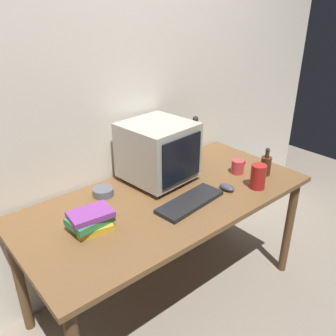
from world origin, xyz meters
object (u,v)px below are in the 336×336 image
(cd_spindle, at_px, (103,192))
(crt_monitor, at_px, (158,151))
(bottle_short, at_px, (266,165))
(computer_mouse, at_px, (227,187))
(keyboard, at_px, (190,202))
(metal_canister, at_px, (258,177))
(mug, at_px, (238,167))
(bottle_tall, at_px, (195,147))
(book_stack, at_px, (91,220))

(cd_spindle, bearing_deg, crt_monitor, -8.56)
(bottle_short, bearing_deg, computer_mouse, 176.54)
(computer_mouse, bearing_deg, crt_monitor, 120.33)
(bottle_short, bearing_deg, crt_monitor, 145.93)
(keyboard, relative_size, metal_canister, 2.80)
(mug, height_order, cd_spindle, mug)
(metal_canister, bearing_deg, bottle_tall, 96.77)
(crt_monitor, bearing_deg, keyboard, -97.90)
(bottle_tall, bearing_deg, computer_mouse, -104.71)
(crt_monitor, distance_m, cd_spindle, 0.41)
(metal_canister, bearing_deg, computer_mouse, 148.21)
(mug, xyz_separation_m, cd_spindle, (-0.82, 0.31, -0.02))
(computer_mouse, xyz_separation_m, cd_spindle, (-0.59, 0.42, 0.00))
(cd_spindle, bearing_deg, computer_mouse, -35.45)
(bottle_tall, distance_m, book_stack, 0.94)
(keyboard, relative_size, cd_spindle, 3.50)
(crt_monitor, distance_m, bottle_tall, 0.33)
(metal_canister, bearing_deg, bottle_short, 22.45)
(metal_canister, bearing_deg, cd_spindle, 145.30)
(mug, bearing_deg, cd_spindle, 159.06)
(book_stack, height_order, mug, book_stack)
(bottle_short, height_order, cd_spindle, bottle_short)
(computer_mouse, relative_size, cd_spindle, 0.83)
(computer_mouse, bearing_deg, bottle_tall, 73.76)
(computer_mouse, bearing_deg, keyboard, 172.35)
(bottle_tall, height_order, cd_spindle, bottle_tall)
(keyboard, xyz_separation_m, cd_spindle, (-0.32, 0.39, 0.01))
(keyboard, relative_size, bottle_tall, 1.22)
(computer_mouse, xyz_separation_m, bottle_tall, (0.10, 0.38, 0.11))
(crt_monitor, bearing_deg, metal_canister, -50.28)
(book_stack, bearing_deg, bottle_short, -9.13)
(computer_mouse, height_order, bottle_short, bottle_short)
(keyboard, height_order, metal_canister, metal_canister)
(computer_mouse, distance_m, bottle_tall, 0.41)
(mug, bearing_deg, computer_mouse, -154.61)
(computer_mouse, relative_size, bottle_tall, 0.29)
(mug, bearing_deg, book_stack, 176.86)
(computer_mouse, xyz_separation_m, bottle_short, (0.34, -0.02, 0.05))
(bottle_short, height_order, mug, bottle_short)
(keyboard, relative_size, mug, 3.50)
(cd_spindle, bearing_deg, book_stack, -130.36)
(keyboard, height_order, bottle_short, bottle_short)
(metal_canister, bearing_deg, keyboard, 163.59)
(book_stack, distance_m, metal_canister, 1.00)
(crt_monitor, bearing_deg, computer_mouse, -58.14)
(mug, bearing_deg, keyboard, -171.12)
(bottle_short, bearing_deg, book_stack, 170.87)
(bottle_tall, xyz_separation_m, metal_canister, (0.06, -0.48, -0.05))
(computer_mouse, bearing_deg, metal_canister, -33.32)
(computer_mouse, xyz_separation_m, metal_canister, (0.16, -0.10, 0.06))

